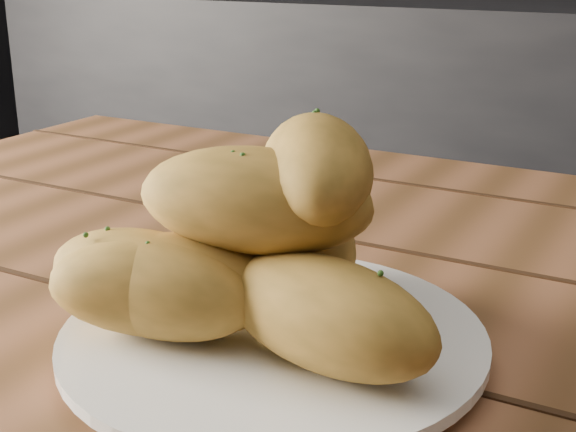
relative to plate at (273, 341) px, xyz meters
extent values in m
cube|color=brown|center=(0.14, 0.12, -0.03)|extent=(1.56, 0.86, 0.04)
cylinder|color=brown|center=(-0.51, 0.47, -0.40)|extent=(0.07, 0.07, 0.71)
cylinder|color=white|center=(0.00, 0.00, 0.00)|extent=(0.25, 0.25, 0.01)
cylinder|color=white|center=(0.00, 0.00, 0.00)|extent=(0.28, 0.28, 0.01)
ellipsoid|color=#BC8834|center=(-0.06, -0.04, 0.04)|extent=(0.17, 0.13, 0.07)
ellipsoid|color=#BC8834|center=(0.05, -0.03, 0.04)|extent=(0.16, 0.10, 0.07)
ellipsoid|color=#BC8834|center=(-0.01, 0.06, 0.04)|extent=(0.12, 0.16, 0.07)
ellipsoid|color=#BC8834|center=(-0.01, -0.01, 0.10)|extent=(0.16, 0.10, 0.07)
ellipsoid|color=#BC8834|center=(0.02, 0.03, 0.11)|extent=(0.13, 0.16, 0.07)
ellipsoid|color=#BC8834|center=(-0.07, -0.04, 0.04)|extent=(0.16, 0.07, 0.07)
camera|label=1|loc=(0.23, -0.41, 0.24)|focal=50.00mm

